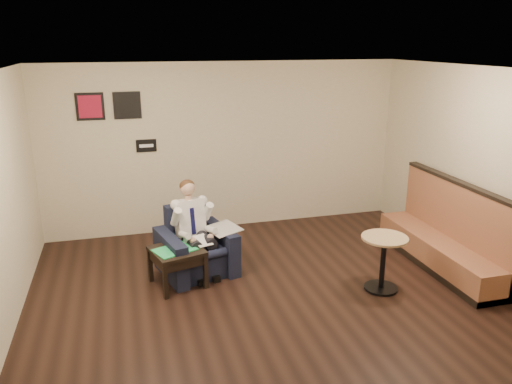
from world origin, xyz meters
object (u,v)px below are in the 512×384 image
object	(u,v)px
side_table	(177,267)
coffee_mug	(187,239)
seated_man	(199,234)
green_folder	(175,250)
banquette	(442,226)
armchair	(196,242)
cafe_table	(383,263)
smartphone	(175,243)

from	to	relation	value
side_table	coffee_mug	size ratio (longest dim) A/B	5.79
seated_man	green_folder	bearing A→B (deg)	-161.32
seated_man	banquette	distance (m)	3.41
armchair	banquette	distance (m)	3.47
side_table	cafe_table	bearing A→B (deg)	-18.11
green_folder	coffee_mug	distance (m)	0.29
seated_man	green_folder	size ratio (longest dim) A/B	2.41
coffee_mug	smartphone	distance (m)	0.16
armchair	banquette	xyz separation A→B (m)	(3.39, -0.72, 0.16)
armchair	cafe_table	distance (m)	2.52
smartphone	banquette	xyz separation A→B (m)	(3.68, -0.60, 0.10)
green_folder	cafe_table	bearing A→B (deg)	-17.30
seated_man	side_table	distance (m)	0.53
green_folder	banquette	size ratio (longest dim) A/B	0.21
armchair	cafe_table	world-z (taller)	armchair
green_folder	banquette	world-z (taller)	banquette
seated_man	cafe_table	world-z (taller)	seated_man
green_folder	banquette	bearing A→B (deg)	-5.86
seated_man	cafe_table	xyz separation A→B (m)	(2.22, -1.03, -0.25)
side_table	banquette	bearing A→B (deg)	-6.38
green_folder	banquette	xyz separation A→B (m)	(3.71, -0.38, 0.10)
side_table	green_folder	size ratio (longest dim) A/B	1.22
side_table	banquette	world-z (taller)	banquette
armchair	green_folder	bearing A→B (deg)	-147.73
seated_man	smartphone	xyz separation A→B (m)	(-0.32, -0.01, -0.10)
armchair	smartphone	size ratio (longest dim) A/B	5.85
seated_man	side_table	bearing A→B (deg)	-163.04
seated_man	green_folder	distance (m)	0.43
green_folder	smartphone	distance (m)	0.22
armchair	coffee_mug	world-z (taller)	armchair
green_folder	coffee_mug	xyz separation A→B (m)	(0.19, 0.22, 0.05)
smartphone	seated_man	bearing A→B (deg)	-4.14
armchair	green_folder	distance (m)	0.48
armchair	cafe_table	size ratio (longest dim) A/B	1.26
armchair	cafe_table	xyz separation A→B (m)	(2.24, -1.14, -0.08)
seated_man	banquette	world-z (taller)	seated_man
green_folder	cafe_table	xyz separation A→B (m)	(2.57, -0.80, -0.15)
armchair	seated_man	xyz separation A→B (m)	(0.03, -0.11, 0.17)
green_folder	banquette	distance (m)	3.73
side_table	seated_man	bearing A→B (deg)	30.99
seated_man	coffee_mug	size ratio (longest dim) A/B	11.43
armchair	smartphone	distance (m)	0.32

